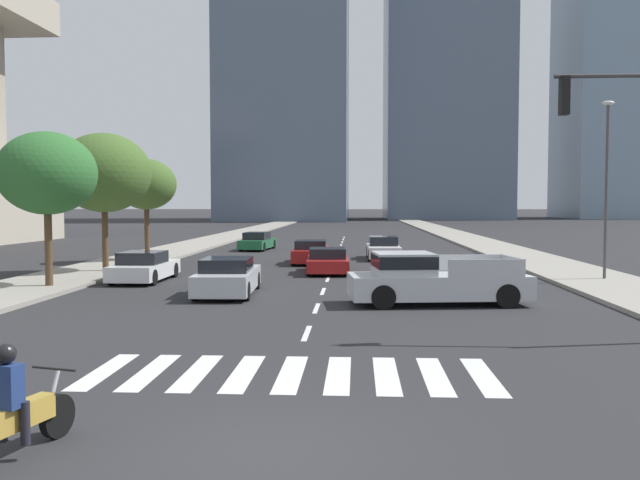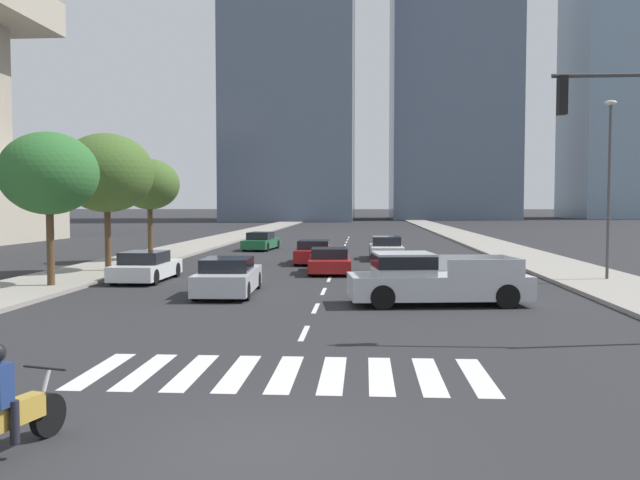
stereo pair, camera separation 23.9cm
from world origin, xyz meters
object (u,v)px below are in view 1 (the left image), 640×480
sedan_white_1 (144,267)px  street_lamp_east (607,176)px  sedan_red_5 (328,261)px  street_tree_second (104,173)px  street_tree_third (146,185)px  sedan_silver_3 (228,277)px  sedan_green_0 (257,242)px  sedan_red_2 (311,253)px  motorcycle_lead (12,413)px  pickup_truck (430,279)px  street_tree_nearest (47,174)px  sedan_white_4 (383,249)px

sedan_white_1 → street_lamp_east: 19.40m
sedan_red_5 → street_tree_second: street_tree_second is taller
sedan_white_1 → street_tree_third: size_ratio=0.80×
sedan_silver_3 → sedan_red_5: sedan_silver_3 is taller
sedan_green_0 → sedan_red_2: bearing=-151.2°
street_lamp_east → sedan_green_0: bearing=133.0°
motorcycle_lead → sedan_green_0: motorcycle_lead is taller
sedan_white_1 → sedan_red_2: sedan_red_2 is taller
street_tree_second → sedan_red_5: bearing=5.0°
street_tree_second → street_tree_third: size_ratio=1.14×
sedan_white_1 → sedan_red_5: bearing=-62.9°
pickup_truck → sedan_red_2: size_ratio=1.30×
street_tree_nearest → motorcycle_lead: bearing=-66.3°
sedan_white_1 → street_tree_nearest: size_ratio=0.77×
sedan_red_5 → motorcycle_lead: bearing=169.9°
motorcycle_lead → sedan_red_2: bearing=11.2°
sedan_silver_3 → street_lamp_east: 15.91m
sedan_red_5 → street_tree_third: (-10.19, 5.28, 3.72)m
motorcycle_lead → street_lamp_east: street_lamp_east is taller
street_lamp_east → pickup_truck: bearing=-139.8°
sedan_silver_3 → sedan_white_4: size_ratio=1.01×
sedan_white_1 → sedan_white_4: bearing=-40.7°
pickup_truck → street_tree_third: 20.66m
motorcycle_lead → street_lamp_east: bearing=-20.9°
pickup_truck → street_tree_nearest: (-13.88, 3.06, 3.53)m
sedan_red_5 → street_lamp_east: size_ratio=0.60×
sedan_green_0 → street_tree_second: bearing=169.6°
street_tree_second → sedan_green_0: bearing=74.1°
motorcycle_lead → sedan_silver_3: 15.39m
sedan_white_1 → street_tree_third: street_tree_third is taller
sedan_red_2 → sedan_silver_3: sedan_silver_3 is taller
sedan_white_4 → street_tree_third: 13.88m
sedan_green_0 → sedan_red_5: size_ratio=1.10×
street_tree_third → sedan_white_4: bearing=12.2°
sedan_red_2 → street_tree_second: 11.55m
sedan_green_0 → street_tree_third: size_ratio=0.87×
pickup_truck → street_tree_second: bearing=-39.1°
pickup_truck → sedan_white_1: bearing=-34.7°
sedan_white_1 → street_tree_nearest: (-2.72, -2.83, 3.76)m
sedan_silver_3 → street_tree_third: (-6.98, 12.92, 3.65)m
pickup_truck → sedan_silver_3: (-6.89, 1.99, -0.20)m
sedan_silver_3 → sedan_red_2: bearing=-11.8°
pickup_truck → street_tree_nearest: bearing=-19.3°
sedan_white_4 → sedan_red_5: sedan_white_4 is taller
sedan_white_4 → street_tree_third: bearing=-78.7°
sedan_red_5 → street_lamp_east: (11.54, -2.99, 3.82)m
street_tree_nearest → street_tree_third: street_tree_nearest is taller
street_lamp_east → street_tree_nearest: 22.02m
motorcycle_lead → street_lamp_east: size_ratio=0.30×
pickup_truck → motorcycle_lead: bearing=56.7°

